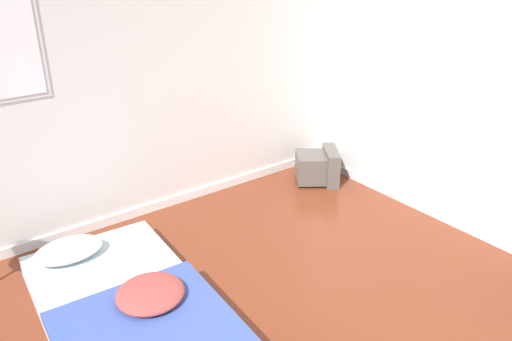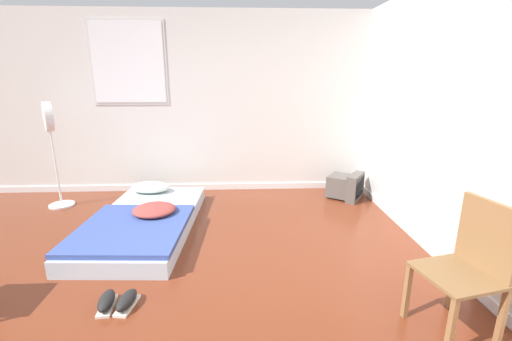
# 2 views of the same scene
# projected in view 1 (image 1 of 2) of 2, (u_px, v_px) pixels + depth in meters

# --- Properties ---
(wall_back) EXTENTS (7.44, 0.08, 2.60)m
(wall_back) POSITION_uv_depth(u_px,v_px,m) (93.00, 88.00, 4.18)
(wall_back) COLOR silver
(wall_back) RESTS_ON ground_plane
(mattress_bed) EXTENTS (1.16, 2.13, 0.31)m
(mattress_bed) POSITION_uv_depth(u_px,v_px,m) (132.00, 314.00, 3.38)
(mattress_bed) COLOR silver
(mattress_bed) RESTS_ON ground_plane
(crt_tv) EXTENTS (0.59, 0.58, 0.37)m
(crt_tv) POSITION_uv_depth(u_px,v_px,m) (319.00, 167.00, 5.45)
(crt_tv) COLOR #56514C
(crt_tv) RESTS_ON ground_plane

